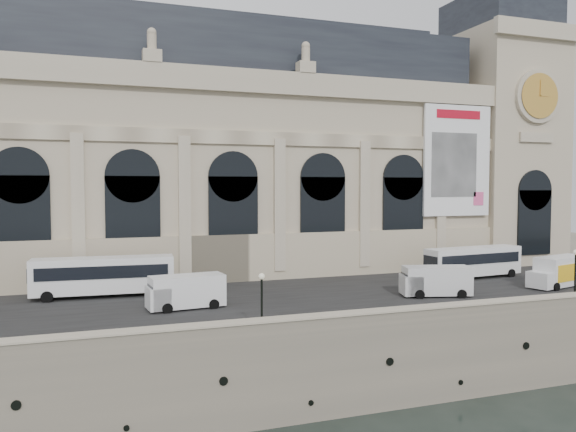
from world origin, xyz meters
The scene contains 13 objects.
ground centered at (0.00, 0.00, 0.00)m, with size 260.00×260.00×0.00m, color black.
quay centered at (0.00, 35.00, 3.00)m, with size 160.00×70.00×6.00m, color gray.
street centered at (0.00, 14.00, 6.03)m, with size 160.00×24.00×0.06m, color #2D2D2D.
parapet centered at (0.00, 0.60, 6.62)m, with size 160.00×1.40×1.21m.
museum centered at (-5.98, 30.86, 19.72)m, with size 69.00×18.70×29.10m.
clock_pavilion centered at (34.00, 27.93, 23.42)m, with size 13.00×14.72×36.70m.
bus_left centered at (-16.90, 18.13, 8.03)m, with size 12.42×3.49×3.62m.
bus_right centered at (21.01, 15.66, 7.91)m, with size 11.75×3.61×3.41m.
van_b centered at (-10.92, 10.91, 7.41)m, with size 6.40×3.06×2.75m.
van_c centered at (11.29, 8.71, 7.40)m, with size 6.57×3.89×2.75m.
box_truck centered at (25.97, 8.73, 7.52)m, with size 7.83×4.18×3.01m.
lamp_left centered at (-6.96, 1.61, 8.05)m, with size 0.42×0.42×4.13m.
lamp_right centered at (21.46, 2.52, 8.28)m, with size 0.47×0.47×4.57m.
Camera 1 is at (-17.68, -34.56, 16.05)m, focal length 35.00 mm.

